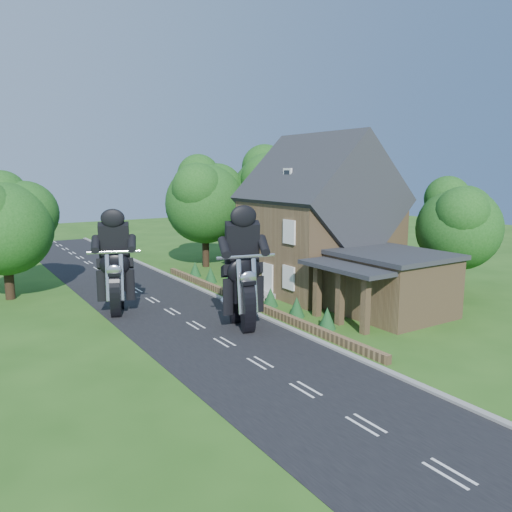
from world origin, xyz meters
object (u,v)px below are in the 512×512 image
annex (389,283)px  motorcycle_follow (117,298)px  motorcycle_lead (242,310)px  house (319,224)px  garden_wall (247,301)px

annex → motorcycle_follow: annex is taller
annex → motorcycle_lead: annex is taller
motorcycle_lead → motorcycle_follow: 7.47m
house → motorcycle_follow: 13.68m
garden_wall → annex: 8.19m
house → motorcycle_follow: bearing=174.3°
motorcycle_lead → garden_wall: bearing=-112.3°
garden_wall → motorcycle_lead: 4.50m
garden_wall → motorcycle_follow: 7.38m
motorcycle_lead → motorcycle_follow: bearing=-41.2°
house → annex: 7.30m
garden_wall → house: size_ratio=2.15×
garden_wall → motorcycle_lead: size_ratio=11.10×
motorcycle_follow → motorcycle_lead: bearing=148.3°
motorcycle_lead → house: bearing=-139.7°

